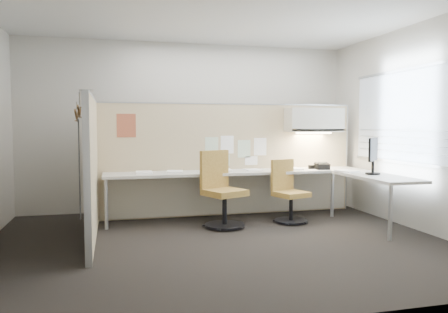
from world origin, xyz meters
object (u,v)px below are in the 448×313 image
object	(u,v)px
chair_left	(221,192)
monitor	(373,153)
chair_right	(288,193)
desk	(262,180)
phone	(322,166)

from	to	relation	value
chair_left	monitor	distance (m)	2.21
chair_left	chair_right	world-z (taller)	chair_left
chair_right	monitor	world-z (taller)	monitor
monitor	desk	bearing A→B (deg)	104.42
chair_right	monitor	xyz separation A→B (m)	(1.06, -0.52, 0.61)
desk	chair_left	xyz separation A→B (m)	(-0.72, -0.32, -0.11)
phone	chair_left	bearing A→B (deg)	-160.23
desk	chair_left	bearing A→B (deg)	-155.88
chair_left	phone	xyz separation A→B (m)	(1.73, 0.37, 0.29)
desk	monitor	size ratio (longest dim) A/B	7.80
chair_left	monitor	xyz separation A→B (m)	(2.09, -0.48, 0.54)
monitor	chair_left	bearing A→B (deg)	121.76
chair_left	phone	size ratio (longest dim) A/B	4.55
chair_left	monitor	world-z (taller)	monitor
phone	monitor	bearing A→B (deg)	-59.47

